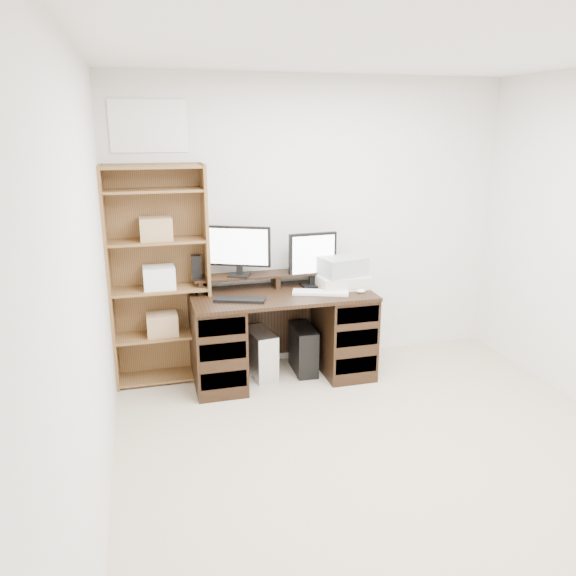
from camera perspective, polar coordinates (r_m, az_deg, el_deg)
name	(u,v)px	position (r m, az deg, el deg)	size (l,w,h in m)	color
room	(421,283)	(3.17, 13.32, 0.52)	(3.54, 4.04, 2.54)	tan
desk	(282,333)	(4.77, -0.66, -4.64)	(1.50, 0.70, 0.75)	black
riser_shelf	(275,276)	(4.82, -1.29, 1.26)	(1.40, 0.22, 0.12)	black
monitor_wide	(239,248)	(4.68, -4.99, 4.04)	(0.50, 0.25, 0.42)	black
monitor_small	(313,257)	(4.80, 2.53, 3.13)	(0.42, 0.17, 0.46)	black
speaker	(196,267)	(4.68, -9.30, 2.16)	(0.08, 0.08, 0.19)	black
keyboard_black	(240,300)	(4.45, -4.92, -1.17)	(0.40, 0.13, 0.02)	black
keyboard_white	(320,292)	(4.63, 3.32, -0.46)	(0.46, 0.14, 0.02)	silver
mouse	(361,291)	(4.69, 7.41, -0.29)	(0.08, 0.05, 0.03)	white
printer	(342,281)	(4.83, 5.52, 0.71)	(0.42, 0.32, 0.11)	beige
basket	(343,266)	(4.79, 5.57, 2.23)	(0.37, 0.26, 0.16)	gray
tower_silver	(261,353)	(4.86, -2.79, -6.64)	(0.18, 0.40, 0.40)	silver
tower_black	(303,349)	(4.94, 1.57, -6.23)	(0.19, 0.41, 0.41)	black
bookshelf	(159,275)	(4.68, -12.97, 1.34)	(0.80, 0.30, 1.80)	brown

